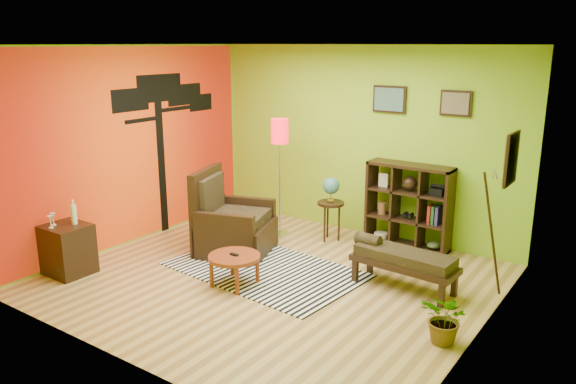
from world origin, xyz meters
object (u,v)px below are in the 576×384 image
Objects in this scene: side_cabinet at (68,249)px; coffee_table at (234,259)px; globe_table at (331,193)px; potted_plant at (446,324)px; bench at (402,259)px; armchair at (231,227)px; cube_shelf at (409,206)px; floor_lamp at (280,142)px.

coffee_table is at bearing 25.25° from side_cabinet.
potted_plant is at bearing -38.08° from globe_table.
globe_table reaches higher than bench.
armchair reaches higher than side_cabinet.
bench is (0.50, -1.36, -0.23)m from cube_shelf.
armchair is 0.99× the size of cube_shelf.
cube_shelf reaches higher than side_cabinet.
bench reaches higher than coffee_table.
cube_shelf reaches higher than potted_plant.
side_cabinet reaches higher than bench.
floor_lamp is 1.05m from globe_table.
globe_table is 1.85× the size of potted_plant.
floor_lamp is 2.63m from bench.
side_cabinet is (-1.94, -0.92, -0.00)m from coffee_table.
armchair is at bearing 56.70° from side_cabinet.
cube_shelf reaches higher than globe_table.
floor_lamp is 1.85× the size of globe_table.
coffee_table is 2.20m from floor_lamp.
cube_shelf reaches higher than armchair.
armchair is 2.12m from side_cabinet.
globe_table is (0.91, 1.17, 0.37)m from armchair.
globe_table is (2.07, 2.94, 0.40)m from side_cabinet.
coffee_table is 2.56m from potted_plant.
globe_table is 0.74× the size of bench.
potted_plant is (0.88, -0.94, -0.17)m from bench.
globe_table is (0.75, 0.23, -0.71)m from floor_lamp.
floor_lamp reaches higher than cube_shelf.
bench is at bearing 4.91° from armchair.
side_cabinet is 0.54× the size of floor_lamp.
armchair is 0.67× the size of floor_lamp.
side_cabinet is at bearing -166.94° from potted_plant.
globe_table is 1.85m from bench.
cube_shelf is 2.71m from potted_plant.
floor_lamp is at bearing 64.02° from side_cabinet.
bench is at bearing -17.83° from floor_lamp.
floor_lamp is at bearing -163.14° from globe_table.
bench is at bearing 32.52° from coffee_table.
floor_lamp is at bearing 152.19° from potted_plant.
armchair reaches higher than globe_table.
cube_shelf is at bearing 19.22° from floor_lamp.
bench is (2.29, -0.74, -1.06)m from floor_lamp.
coffee_table is 1.21× the size of potted_plant.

